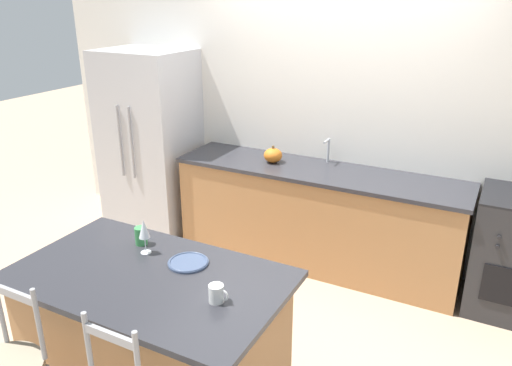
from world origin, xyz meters
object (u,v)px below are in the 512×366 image
Objects in this scene: pumpkin_decoration at (273,155)px; tumbler_cup at (141,236)px; wine_glass at (144,230)px; dinner_plate at (188,262)px; coffee_mug at (217,294)px; refrigerator at (151,142)px.

tumbler_cup is at bearing -90.83° from pumpkin_decoration.
dinner_plate is at bearing 1.76° from wine_glass.
wine_glass reaches higher than dinner_plate.
dinner_plate is 2.14× the size of coffee_mug.
wine_glass is at bearing -52.07° from refrigerator.
tumbler_cup is at bearing 170.50° from dinner_plate.
dinner_plate is at bearing -9.50° from tumbler_cup.
wine_glass is (1.43, -1.84, 0.15)m from refrigerator.
wine_glass is 0.68m from coffee_mug.
coffee_mug is (0.34, -0.24, 0.04)m from dinner_plate.
dinner_plate is at bearing 144.58° from coffee_mug.
coffee_mug is (0.63, -0.23, -0.10)m from wine_glass.
pumpkin_decoration reaches higher than dinner_plate.
tumbler_cup is (-0.72, 0.30, 0.01)m from coffee_mug.
tumbler_cup reaches higher than coffee_mug.
tumbler_cup reaches higher than dinner_plate.
pumpkin_decoration is (-0.07, 1.86, -0.09)m from wine_glass.
refrigerator is at bearing 134.92° from coffee_mug.
wine_glass is at bearing -38.50° from tumbler_cup.
tumbler_cup is at bearing 141.50° from wine_glass.
tumbler_cup is (-0.39, 0.06, 0.05)m from dinner_plate.
pumpkin_decoration is at bearing 1.12° from refrigerator.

